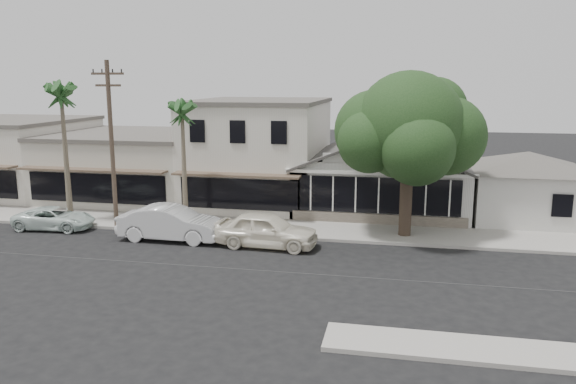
% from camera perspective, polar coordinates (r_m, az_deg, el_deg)
% --- Properties ---
extents(ground, '(140.00, 140.00, 0.00)m').
position_cam_1_polar(ground, '(24.26, -3.83, -7.90)').
color(ground, black).
rests_on(ground, ground).
extents(sidewalk_north, '(90.00, 3.50, 0.15)m').
position_cam_1_polar(sidewalk_north, '(33.06, -14.20, -2.87)').
color(sidewalk_north, '#9E9991').
rests_on(sidewalk_north, ground).
extents(corner_shop, '(10.40, 8.60, 5.10)m').
position_cam_1_polar(corner_shop, '(34.98, 9.52, 2.34)').
color(corner_shop, silver).
rests_on(corner_shop, ground).
extents(side_cottage, '(6.00, 6.00, 3.00)m').
position_cam_1_polar(side_cottage, '(34.92, 22.96, -0.28)').
color(side_cottage, silver).
rests_on(side_cottage, ground).
extents(row_building_near, '(8.00, 10.00, 6.50)m').
position_cam_1_polar(row_building_near, '(37.03, -2.88, 3.97)').
color(row_building_near, silver).
rests_on(row_building_near, ground).
extents(row_building_midnear, '(10.00, 10.00, 4.20)m').
position_cam_1_polar(row_building_midnear, '(40.36, -15.35, 2.53)').
color(row_building_midnear, beige).
rests_on(row_building_midnear, ground).
extents(row_building_midfar, '(11.00, 10.00, 5.00)m').
position_cam_1_polar(row_building_midfar, '(45.99, -27.17, 3.22)').
color(row_building_midfar, silver).
rests_on(row_building_midfar, ground).
extents(utility_pole, '(1.80, 0.24, 9.00)m').
position_cam_1_polar(utility_pole, '(31.35, -17.49, 4.96)').
color(utility_pole, brown).
rests_on(utility_pole, ground).
extents(car_0, '(5.09, 2.27, 1.70)m').
position_cam_1_polar(car_0, '(27.23, -2.22, -3.86)').
color(car_0, white).
rests_on(car_0, ground).
extents(car_1, '(5.32, 1.89, 1.75)m').
position_cam_1_polar(car_1, '(28.97, -11.79, -3.12)').
color(car_1, silver).
rests_on(car_1, ground).
extents(car_2, '(4.42, 2.27, 1.19)m').
position_cam_1_polar(car_2, '(33.04, -22.64, -2.48)').
color(car_2, silver).
rests_on(car_2, ground).
extents(shade_tree, '(7.63, 6.90, 8.46)m').
position_cam_1_polar(shade_tree, '(28.87, 12.04, 6.29)').
color(shade_tree, '#423628').
rests_on(shade_tree, ground).
extents(palm_east, '(2.41, 2.41, 7.25)m').
position_cam_1_polar(palm_east, '(30.84, -10.71, 7.86)').
color(palm_east, '#726651').
rests_on(palm_east, ground).
extents(palm_mid, '(2.92, 2.92, 8.26)m').
position_cam_1_polar(palm_mid, '(33.25, -22.05, 9.02)').
color(palm_mid, '#726651').
rests_on(palm_mid, ground).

